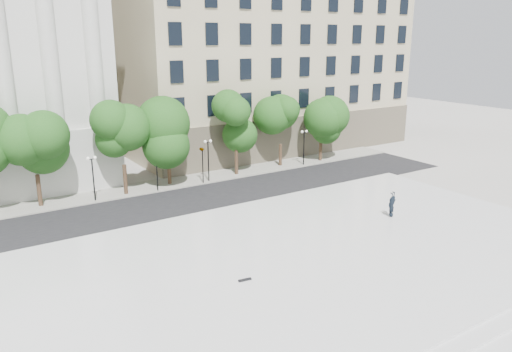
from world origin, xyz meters
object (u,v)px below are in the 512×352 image
at_px(person_lying, 391,213).
at_px(skateboard, 245,280).
at_px(traffic_light_east, 202,147).
at_px(traffic_light_west, 156,153).

height_order(person_lying, skateboard, person_lying).
height_order(traffic_light_east, skateboard, traffic_light_east).
distance_m(traffic_light_west, skateboard, 20.70).
height_order(traffic_light_west, skateboard, traffic_light_west).
bearing_deg(person_lying, skateboard, 177.86).
distance_m(traffic_light_east, skateboard, 21.88).
xyz_separation_m(traffic_light_west, traffic_light_east, (4.76, 0.00, -0.01)).
relative_size(traffic_light_west, person_lying, 2.13).
distance_m(traffic_light_east, person_lying, 19.22).
relative_size(traffic_light_east, skateboard, 5.31).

